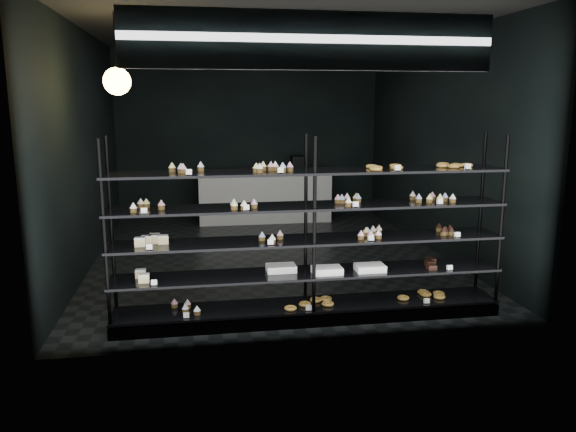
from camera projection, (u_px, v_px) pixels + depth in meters
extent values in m
cube|color=black|center=(270.00, 256.00, 8.23)|extent=(5.00, 6.00, 0.01)
cube|color=black|center=(269.00, 29.00, 7.59)|extent=(5.00, 6.00, 0.01)
cube|color=black|center=(249.00, 135.00, 10.81)|extent=(5.00, 0.01, 3.20)
cube|color=black|center=(313.00, 174.00, 5.01)|extent=(5.00, 0.01, 3.20)
cube|color=black|center=(85.00, 150.00, 7.51)|extent=(0.01, 6.00, 3.20)
cube|color=black|center=(437.00, 145.00, 8.31)|extent=(0.01, 6.00, 3.20)
cube|color=black|center=(309.00, 313.00, 5.86)|extent=(4.00, 0.50, 0.12)
cylinder|color=black|center=(105.00, 240.00, 5.15)|extent=(0.04, 0.04, 1.85)
cylinder|color=black|center=(112.00, 229.00, 5.58)|extent=(0.04, 0.04, 1.85)
cylinder|color=black|center=(314.00, 232.00, 5.47)|extent=(0.04, 0.04, 1.85)
cylinder|color=black|center=(306.00, 223.00, 5.89)|extent=(0.04, 0.04, 1.85)
cylinder|color=black|center=(501.00, 225.00, 5.78)|extent=(0.04, 0.04, 1.85)
cylinder|color=black|center=(480.00, 216.00, 6.21)|extent=(0.04, 0.04, 1.85)
cube|color=black|center=(309.00, 305.00, 5.85)|extent=(4.00, 0.50, 0.03)
cube|color=black|center=(310.00, 273.00, 5.78)|extent=(4.00, 0.50, 0.02)
cube|color=black|center=(310.00, 240.00, 5.71)|extent=(4.00, 0.50, 0.02)
cube|color=black|center=(310.00, 206.00, 5.64)|extent=(4.00, 0.50, 0.02)
cube|color=black|center=(310.00, 172.00, 5.57)|extent=(4.00, 0.50, 0.02)
cube|color=white|center=(184.00, 173.00, 5.19)|extent=(0.06, 0.04, 0.06)
cube|color=white|center=(276.00, 171.00, 5.33)|extent=(0.06, 0.04, 0.06)
cube|color=white|center=(394.00, 168.00, 5.51)|extent=(0.05, 0.04, 0.06)
cube|color=white|center=(470.00, 167.00, 5.64)|extent=(0.06, 0.04, 0.06)
cube|color=white|center=(147.00, 211.00, 5.20)|extent=(0.06, 0.04, 0.06)
cube|color=white|center=(250.00, 208.00, 5.36)|extent=(0.05, 0.04, 0.06)
cube|color=white|center=(357.00, 204.00, 5.53)|extent=(0.05, 0.04, 0.06)
cube|color=white|center=(441.00, 202.00, 5.66)|extent=(0.06, 0.04, 0.06)
cube|color=white|center=(149.00, 247.00, 5.27)|extent=(0.06, 0.04, 0.06)
cube|color=white|center=(275.00, 242.00, 5.46)|extent=(0.06, 0.04, 0.06)
cube|color=white|center=(375.00, 238.00, 5.63)|extent=(0.05, 0.04, 0.06)
cube|color=white|center=(457.00, 235.00, 5.77)|extent=(0.06, 0.04, 0.06)
cube|color=white|center=(156.00, 283.00, 5.35)|extent=(0.06, 0.04, 0.06)
cube|color=white|center=(447.00, 268.00, 5.82)|extent=(0.06, 0.04, 0.06)
cube|color=white|center=(183.00, 316.00, 5.46)|extent=(0.06, 0.04, 0.06)
cube|color=white|center=(311.00, 308.00, 5.66)|extent=(0.05, 0.04, 0.06)
cube|color=white|center=(428.00, 301.00, 5.86)|extent=(0.06, 0.04, 0.06)
cube|color=#120D42|center=(313.00, 41.00, 4.86)|extent=(3.20, 0.04, 0.45)
cube|color=white|center=(313.00, 40.00, 4.84)|extent=(3.30, 0.02, 0.50)
cylinder|color=black|center=(115.00, 40.00, 6.08)|extent=(0.01, 0.01, 0.58)
sphere|color=#EEBB53|center=(117.00, 81.00, 6.16)|extent=(0.30, 0.30, 0.30)
cube|color=beige|center=(265.00, 197.00, 10.59)|extent=(2.46, 0.60, 0.92)
cube|color=black|center=(264.00, 171.00, 10.49)|extent=(2.56, 0.65, 0.06)
cube|color=black|center=(299.00, 163.00, 10.57)|extent=(0.30, 0.30, 0.25)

